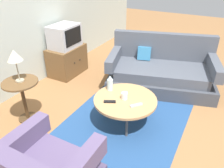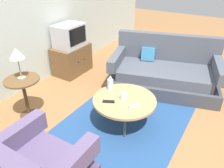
# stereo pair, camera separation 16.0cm
# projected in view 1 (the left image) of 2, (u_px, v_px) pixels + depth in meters

# --- Properties ---
(ground_plane) EXTENTS (16.00, 16.00, 0.00)m
(ground_plane) POSITION_uv_depth(u_px,v_px,m) (132.00, 132.00, 3.09)
(ground_plane) COLOR olive
(area_rug) EXTENTS (2.46, 1.62, 0.00)m
(area_rug) POSITION_uv_depth(u_px,v_px,m) (124.00, 123.00, 3.26)
(area_rug) COLOR navy
(area_rug) RESTS_ON ground
(couch) EXTENTS (1.44, 2.06, 0.92)m
(couch) POSITION_uv_depth(u_px,v_px,m) (161.00, 72.00, 4.07)
(couch) COLOR #3E424B
(couch) RESTS_ON ground
(coffee_table) EXTENTS (0.87, 0.87, 0.42)m
(coffee_table) POSITION_uv_depth(u_px,v_px,m) (125.00, 100.00, 3.06)
(coffee_table) COLOR tan
(coffee_table) RESTS_ON ground
(side_table) EXTENTS (0.49, 0.49, 0.63)m
(side_table) POSITION_uv_depth(u_px,v_px,m) (22.00, 93.00, 3.13)
(side_table) COLOR brown
(side_table) RESTS_ON ground
(tv_stand) EXTENTS (0.75, 0.51, 0.58)m
(tv_stand) POSITION_uv_depth(u_px,v_px,m) (67.00, 60.00, 4.54)
(tv_stand) COLOR brown
(tv_stand) RESTS_ON ground
(television) EXTENTS (0.58, 0.44, 0.44)m
(television) POSITION_uv_depth(u_px,v_px,m) (65.00, 36.00, 4.29)
(television) COLOR #B7B7BC
(television) RESTS_ON tv_stand
(table_lamp) EXTENTS (0.20, 0.20, 0.45)m
(table_lamp) POSITION_uv_depth(u_px,v_px,m) (14.00, 57.00, 2.88)
(table_lamp) COLOR #9E937A
(table_lamp) RESTS_ON side_table
(vase) EXTENTS (0.09, 0.09, 0.23)m
(vase) POSITION_uv_depth(u_px,v_px,m) (110.00, 83.00, 3.20)
(vase) COLOR silver
(vase) RESTS_ON coffee_table
(mug) EXTENTS (0.14, 0.09, 0.10)m
(mug) POSITION_uv_depth(u_px,v_px,m) (125.00, 96.00, 3.03)
(mug) COLOR white
(mug) RESTS_ON coffee_table
(tv_remote_dark) EXTENTS (0.11, 0.16, 0.02)m
(tv_remote_dark) POSITION_uv_depth(u_px,v_px,m) (110.00, 102.00, 2.97)
(tv_remote_dark) COLOR black
(tv_remote_dark) RESTS_ON coffee_table
(tv_remote_silver) EXTENTS (0.16, 0.14, 0.02)m
(tv_remote_silver) POSITION_uv_depth(u_px,v_px,m) (136.00, 105.00, 2.90)
(tv_remote_silver) COLOR #B2B2B7
(tv_remote_silver) RESTS_ON coffee_table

